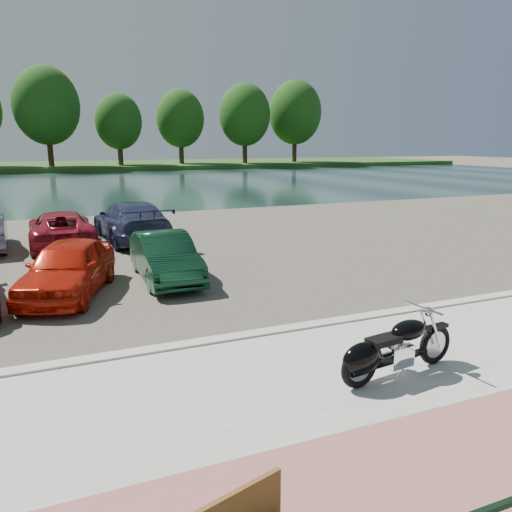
{
  "coord_description": "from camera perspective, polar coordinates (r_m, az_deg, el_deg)",
  "views": [
    {
      "loc": [
        -3.77,
        -6.33,
        3.72
      ],
      "look_at": [
        0.62,
        4.2,
        1.1
      ],
      "focal_mm": 35.0,
      "sensor_mm": 36.0,
      "label": 1
    }
  ],
  "objects": [
    {
      "name": "far_trees",
      "position": [
        72.68,
        -16.8,
        15.37
      ],
      "size": [
        70.25,
        10.68,
        12.52
      ],
      "color": "#352313",
      "rests_on": "far_bank"
    },
    {
      "name": "far_bank",
      "position": [
        78.5,
        -20.16,
        9.65
      ],
      "size": [
        120.0,
        24.0,
        0.6
      ],
      "primitive_type": "cube",
      "color": "#1F4318",
      "rests_on": "ground"
    },
    {
      "name": "kerb",
      "position": [
        9.84,
        1.6,
        -8.83
      ],
      "size": [
        60.0,
        0.3,
        0.14
      ],
      "primitive_type": "cube",
      "color": "#A7A49D",
      "rests_on": "ground"
    },
    {
      "name": "car_5",
      "position": [
        13.7,
        -10.35,
        -0.11
      ],
      "size": [
        1.37,
        3.88,
        1.28
      ],
      "primitive_type": "imported",
      "rotation": [
        0.0,
        0.0,
        -0.01
      ],
      "color": "#0F3921",
      "rests_on": "parking_lot"
    },
    {
      "name": "river",
      "position": [
        46.63,
        -18.09,
        7.72
      ],
      "size": [
        120.0,
        40.0,
        0.0
      ],
      "primitive_type": "cube",
      "color": "#192E2E",
      "rests_on": "ground"
    },
    {
      "name": "ground",
      "position": [
        8.25,
        7.46,
        -13.97
      ],
      "size": [
        200.0,
        200.0,
        0.0
      ],
      "primitive_type": "plane",
      "color": "#595447",
      "rests_on": "ground"
    },
    {
      "name": "promenade",
      "position": [
        7.49,
        11.46,
        -16.69
      ],
      "size": [
        60.0,
        6.0,
        0.1
      ],
      "primitive_type": "cube",
      "color": "#A7A49D",
      "rests_on": "ground"
    },
    {
      "name": "car_10",
      "position": [
        19.22,
        -21.38,
        2.94
      ],
      "size": [
        2.22,
        4.66,
        1.28
      ],
      "primitive_type": "imported",
      "rotation": [
        0.0,
        0.0,
        3.16
      ],
      "color": "maroon",
      "rests_on": "parking_lot"
    },
    {
      "name": "car_4",
      "position": [
        12.98,
        -20.7,
        -1.28
      ],
      "size": [
        2.88,
        4.31,
        1.36
      ],
      "primitive_type": "imported",
      "rotation": [
        0.0,
        0.0,
        -0.35
      ],
      "color": "red",
      "rests_on": "parking_lot"
    },
    {
      "name": "parking_lot",
      "position": [
        18.12,
        -10.15,
        0.94
      ],
      "size": [
        60.0,
        18.0,
        0.04
      ],
      "primitive_type": "cube",
      "color": "#443F37",
      "rests_on": "ground"
    },
    {
      "name": "motorcycle",
      "position": [
        8.13,
        14.97,
        -10.38
      ],
      "size": [
        2.32,
        0.77,
        1.05
      ],
      "rotation": [
        0.0,
        0.0,
        0.14
      ],
      "color": "black",
      "rests_on": "promenade"
    },
    {
      "name": "pink_path",
      "position": [
        6.47,
        19.46,
        -21.81
      ],
      "size": [
        60.0,
        2.0,
        0.01
      ],
      "primitive_type": "cube",
      "color": "#925852",
      "rests_on": "promenade"
    },
    {
      "name": "car_11",
      "position": [
        19.41,
        -14.06,
        3.88
      ],
      "size": [
        2.52,
        5.38,
        1.52
      ],
      "primitive_type": "imported",
      "rotation": [
        0.0,
        0.0,
        3.22
      ],
      "color": "navy",
      "rests_on": "parking_lot"
    }
  ]
}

